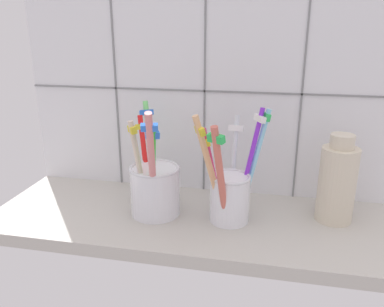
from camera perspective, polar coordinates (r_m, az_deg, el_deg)
name	(u,v)px	position (r cm, az deg, el deg)	size (l,w,h in cm)	color
counter_slab	(192,222)	(62.74, -0.04, -10.01)	(64.00, 22.00, 2.00)	#BCB7AD
tile_wall_back	(206,76)	(67.46, 2.05, 11.29)	(64.00, 2.20, 45.00)	white
toothbrush_cup_left	(155,186)	(61.66, -5.51, -4.72)	(8.35, 15.55, 18.25)	white
toothbrush_cup_right	(229,190)	(59.30, 5.47, -5.34)	(10.87, 11.86, 17.47)	white
ceramic_vase	(337,182)	(62.70, 20.55, -3.93)	(5.53, 5.53, 13.72)	beige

